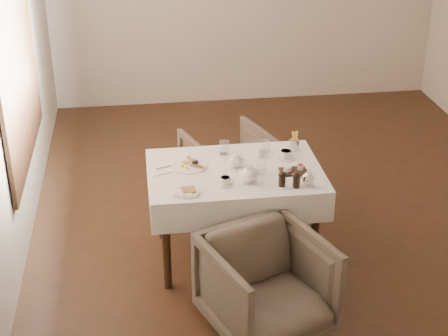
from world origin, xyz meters
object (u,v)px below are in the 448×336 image
armchair_near (267,286)px  teapot_centre (235,160)px  table (235,184)px  armchair_far (228,166)px  breakfast_plate (189,165)px

armchair_near → teapot_centre: size_ratio=4.85×
table → armchair_far: 0.98m
table → teapot_centre: 0.18m
table → armchair_near: size_ratio=1.71×
breakfast_plate → teapot_centre: 0.35m
armchair_near → breakfast_plate: 1.14m
armchair_far → teapot_centre: size_ratio=4.55×
table → armchair_far: table is taller
table → armchair_far: size_ratio=1.82×
breakfast_plate → teapot_centre: bearing=-13.3°
table → breakfast_plate: (-0.33, 0.10, 0.13)m
armchair_far → breakfast_plate: 1.02m
breakfast_plate → table: bearing=-19.9°
armchair_near → armchair_far: (0.00, 1.79, -0.02)m
armchair_near → breakfast_plate: breakfast_plate is taller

